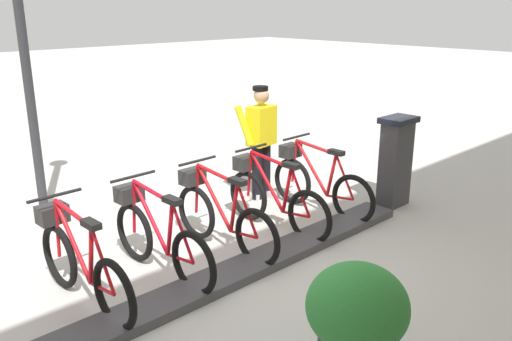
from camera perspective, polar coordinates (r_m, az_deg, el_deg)
ground_plane at (r=5.82m, az=-1.47°, el=-10.97°), size 60.00×60.00×0.00m
dock_rail_base at (r=5.79m, az=-1.48°, el=-10.53°), size 0.44×5.11×0.10m
payment_kiosk at (r=7.74m, az=14.65°, el=1.09°), size 0.36×0.52×1.28m
bike_docked_0 at (r=7.34m, az=6.56°, el=-1.25°), size 1.72×0.54×1.02m
bike_docked_1 at (r=6.74m, az=1.82°, el=-2.87°), size 1.72×0.54×1.02m
bike_docked_2 at (r=6.20m, az=-3.81°, el=-4.77°), size 1.72×0.54×1.02m
bike_docked_3 at (r=5.73m, az=-10.48°, el=-6.93°), size 1.72×0.54×1.02m
bike_docked_4 at (r=5.37m, az=-18.26°, el=-9.32°), size 1.72×0.54×1.02m
worker_near_rack at (r=7.69m, az=0.52°, el=3.43°), size 0.49×0.66×1.66m
lamp_post at (r=7.33m, az=-24.07°, el=16.03°), size 0.32×0.32×4.28m
planter_bush at (r=4.14m, az=10.67°, el=-15.37°), size 0.76×0.76×0.97m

